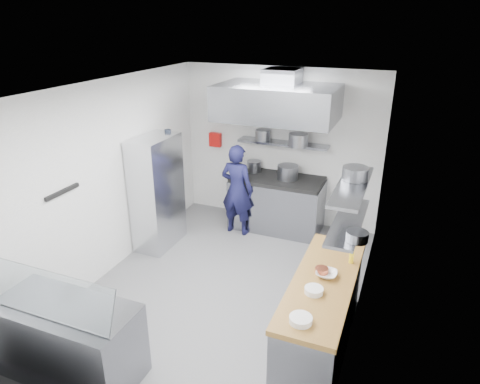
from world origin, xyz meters
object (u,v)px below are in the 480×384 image
at_px(chef, 237,190).
at_px(display_case, 69,340).
at_px(wire_rack, 157,193).
at_px(gas_range, 277,205).

bearing_deg(chef, display_case, 88.59).
bearing_deg(display_case, chef, 84.00).
xyz_separation_m(wire_rack, display_case, (0.65, -2.80, -0.50)).
bearing_deg(chef, wire_rack, 44.49).
bearing_deg(wire_rack, display_case, -76.89).
xyz_separation_m(gas_range, display_case, (-0.98, -4.10, -0.03)).
relative_size(gas_range, chef, 0.99).
distance_m(chef, wire_rack, 1.36).
height_order(gas_range, wire_rack, wire_rack).
bearing_deg(chef, gas_range, -139.45).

